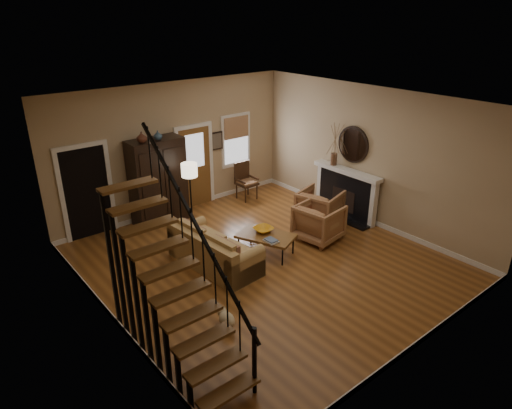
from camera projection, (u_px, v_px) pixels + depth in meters
room at (198, 176)px, 9.95m from camera, size 7.00×7.33×3.30m
staircase at (173, 264)px, 6.36m from camera, size 0.94×2.80×3.20m
fireplace at (347, 188)px, 11.41m from camera, size 0.33×1.95×2.30m
armoire at (158, 182)px, 10.95m from camera, size 1.30×0.60×2.10m
vase_a at (142, 137)px, 10.21m from camera, size 0.24×0.24×0.25m
vase_b at (158, 135)px, 10.45m from camera, size 0.20×0.20×0.21m
sofa at (215, 249)px, 9.27m from camera, size 1.07×2.12×0.76m
coffee_table at (266, 244)px, 9.77m from camera, size 1.11×1.37×0.46m
bowl at (263, 230)px, 9.80m from camera, size 0.41×0.41×0.10m
books at (271, 240)px, 9.39m from camera, size 0.22×0.30×0.06m
armchair_left at (319, 222)px, 10.31m from camera, size 1.07×1.05×0.86m
armchair_right at (320, 207)px, 11.06m from camera, size 1.18×1.16×0.87m
floor_lamp at (191, 197)px, 10.70m from camera, size 0.43×0.43×1.63m
side_chair at (247, 181)px, 12.50m from camera, size 0.54×0.54×1.02m
dog at (227, 321)px, 7.50m from camera, size 0.33×0.46×0.30m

